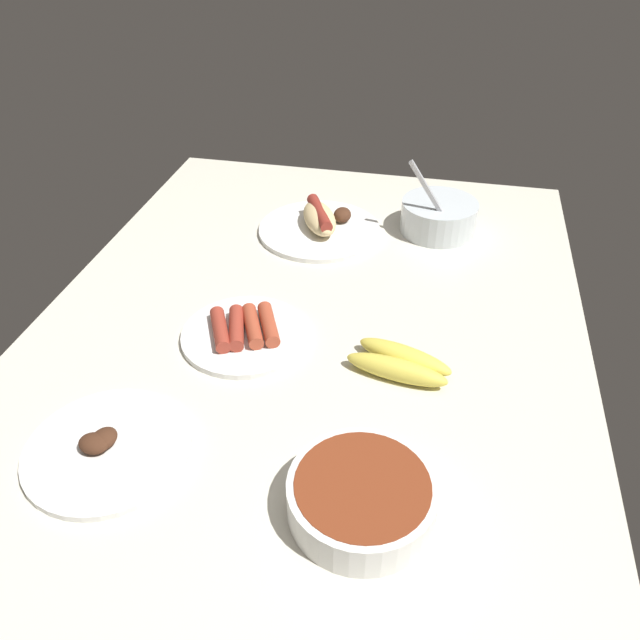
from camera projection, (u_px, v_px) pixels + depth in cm
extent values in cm
cube|color=silver|center=(310.00, 326.00, 105.40)|extent=(120.00, 90.00, 3.00)
cylinder|color=white|center=(362.00, 498.00, 73.03)|extent=(17.67, 17.67, 4.88)
cylinder|color=maroon|center=(363.00, 487.00, 71.79)|extent=(15.90, 15.90, 1.00)
cylinder|color=silver|center=(439.00, 217.00, 126.67)|extent=(15.33, 15.33, 6.38)
cylinder|color=beige|center=(439.00, 211.00, 125.90)|extent=(13.49, 13.49, 2.87)
cube|color=#B7B7BC|center=(431.00, 196.00, 120.63)|extent=(1.35, 9.86, 13.57)
cylinder|color=white|center=(245.00, 335.00, 100.39)|extent=(20.49, 20.49, 1.00)
cylinder|color=#9E3828|center=(220.00, 329.00, 98.83)|extent=(9.60, 6.22, 2.34)
cylinder|color=#9E3828|center=(236.00, 328.00, 99.19)|extent=(9.78, 5.18, 2.34)
cylinder|color=#AD472D|center=(253.00, 326.00, 99.55)|extent=(9.64, 6.06, 2.34)
cylinder|color=#AD472D|center=(269.00, 324.00, 99.92)|extent=(9.64, 6.03, 2.34)
ellipsoid|color=#E5D14C|center=(405.00, 357.00, 94.45)|extent=(8.14, 15.42, 3.22)
ellipsoid|color=#E5D14C|center=(396.00, 369.00, 91.99)|extent=(6.16, 15.82, 3.39)
cylinder|color=white|center=(319.00, 230.00, 127.76)|extent=(24.82, 24.82, 1.00)
ellipsoid|color=#E5C689|center=(319.00, 218.00, 126.12)|extent=(14.57, 11.09, 4.40)
cylinder|color=maroon|center=(319.00, 213.00, 125.39)|extent=(12.43, 7.55, 2.40)
ellipsoid|color=#472819|center=(342.00, 215.00, 128.97)|extent=(4.51, 3.74, 2.80)
cylinder|color=white|center=(108.00, 449.00, 81.41)|extent=(21.68, 21.68, 1.00)
ellipsoid|color=#472819|center=(103.00, 439.00, 80.76)|extent=(4.60, 4.01, 2.10)
ellipsoid|color=#472819|center=(94.00, 443.00, 80.07)|extent=(3.48, 4.24, 2.23)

